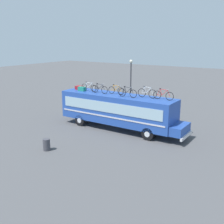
{
  "coord_description": "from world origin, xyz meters",
  "views": [
    {
      "loc": [
        12.89,
        -20.22,
        7.87
      ],
      "look_at": [
        -0.51,
        0.0,
        1.49
      ],
      "focal_mm": 44.4,
      "sensor_mm": 36.0,
      "label": 1
    }
  ],
  "objects_px": {
    "rooftop_bicycle_2": "(100,89)",
    "rooftop_bicycle_4": "(128,93)",
    "rooftop_bicycle_3": "(116,90)",
    "trash_bin": "(47,145)",
    "luggage_bag_2": "(82,89)",
    "rooftop_bicycle_6": "(163,95)",
    "rooftop_bicycle_5": "(147,93)",
    "street_lamp": "(131,80)",
    "luggage_bag_1": "(79,88)",
    "rooftop_bicycle_1": "(89,87)",
    "bus": "(118,109)"
  },
  "relations": [
    {
      "from": "bus",
      "to": "rooftop_bicycle_4",
      "type": "xyz_separation_m",
      "value": [
        1.16,
        -0.38,
        1.67
      ]
    },
    {
      "from": "rooftop_bicycle_1",
      "to": "bus",
      "type": "bearing_deg",
      "value": 0.21
    },
    {
      "from": "rooftop_bicycle_2",
      "to": "rooftop_bicycle_4",
      "type": "relative_size",
      "value": 0.98
    },
    {
      "from": "bus",
      "to": "rooftop_bicycle_4",
      "type": "bearing_deg",
      "value": -18.03
    },
    {
      "from": "bus",
      "to": "street_lamp",
      "type": "relative_size",
      "value": 2.08
    },
    {
      "from": "rooftop_bicycle_2",
      "to": "rooftop_bicycle_4",
      "type": "xyz_separation_m",
      "value": [
        3.01,
        -0.14,
        0.01
      ]
    },
    {
      "from": "luggage_bag_2",
      "to": "rooftop_bicycle_2",
      "type": "xyz_separation_m",
      "value": [
        2.07,
        0.01,
        0.18
      ]
    },
    {
      "from": "rooftop_bicycle_3",
      "to": "trash_bin",
      "type": "distance_m",
      "value": 8.01
    },
    {
      "from": "rooftop_bicycle_3",
      "to": "rooftop_bicycle_4",
      "type": "distance_m",
      "value": 1.6
    },
    {
      "from": "rooftop_bicycle_2",
      "to": "bus",
      "type": "bearing_deg",
      "value": 7.22
    },
    {
      "from": "luggage_bag_2",
      "to": "rooftop_bicycle_1",
      "type": "distance_m",
      "value": 0.72
    },
    {
      "from": "rooftop_bicycle_4",
      "to": "trash_bin",
      "type": "xyz_separation_m",
      "value": [
        -2.85,
        -6.72,
        -3.09
      ]
    },
    {
      "from": "luggage_bag_1",
      "to": "rooftop_bicycle_1",
      "type": "bearing_deg",
      "value": -10.73
    },
    {
      "from": "rooftop_bicycle_5",
      "to": "street_lamp",
      "type": "bearing_deg",
      "value": 130.0
    },
    {
      "from": "rooftop_bicycle_1",
      "to": "rooftop_bicycle_4",
      "type": "relative_size",
      "value": 0.99
    },
    {
      "from": "rooftop_bicycle_1",
      "to": "trash_bin",
      "type": "xyz_separation_m",
      "value": [
        1.58,
        -7.09,
        -3.07
      ]
    },
    {
      "from": "luggage_bag_2",
      "to": "rooftop_bicycle_1",
      "type": "xyz_separation_m",
      "value": [
        0.66,
        0.23,
        0.18
      ]
    },
    {
      "from": "rooftop_bicycle_1",
      "to": "rooftop_bicycle_5",
      "type": "bearing_deg",
      "value": 3.11
    },
    {
      "from": "luggage_bag_2",
      "to": "trash_bin",
      "type": "height_order",
      "value": "luggage_bag_2"
    },
    {
      "from": "trash_bin",
      "to": "street_lamp",
      "type": "height_order",
      "value": "street_lamp"
    },
    {
      "from": "rooftop_bicycle_4",
      "to": "rooftop_bicycle_6",
      "type": "distance_m",
      "value": 3.01
    },
    {
      "from": "rooftop_bicycle_1",
      "to": "rooftop_bicycle_6",
      "type": "distance_m",
      "value": 7.36
    },
    {
      "from": "luggage_bag_1",
      "to": "rooftop_bicycle_4",
      "type": "relative_size",
      "value": 0.42
    },
    {
      "from": "luggage_bag_2",
      "to": "rooftop_bicycle_4",
      "type": "height_order",
      "value": "rooftop_bicycle_4"
    },
    {
      "from": "rooftop_bicycle_2",
      "to": "rooftop_bicycle_5",
      "type": "distance_m",
      "value": 4.53
    },
    {
      "from": "rooftop_bicycle_3",
      "to": "trash_bin",
      "type": "relative_size",
      "value": 1.86
    },
    {
      "from": "trash_bin",
      "to": "rooftop_bicycle_5",
      "type": "bearing_deg",
      "value": 59.68
    },
    {
      "from": "luggage_bag_2",
      "to": "street_lamp",
      "type": "height_order",
      "value": "street_lamp"
    },
    {
      "from": "luggage_bag_2",
      "to": "rooftop_bicycle_4",
      "type": "distance_m",
      "value": 5.09
    },
    {
      "from": "rooftop_bicycle_5",
      "to": "trash_bin",
      "type": "bearing_deg",
      "value": -120.32
    },
    {
      "from": "luggage_bag_2",
      "to": "rooftop_bicycle_3",
      "type": "distance_m",
      "value": 3.61
    },
    {
      "from": "rooftop_bicycle_5",
      "to": "trash_bin",
      "type": "relative_size",
      "value": 1.99
    },
    {
      "from": "rooftop_bicycle_3",
      "to": "trash_bin",
      "type": "bearing_deg",
      "value": -100.43
    },
    {
      "from": "street_lamp",
      "to": "rooftop_bicycle_6",
      "type": "bearing_deg",
      "value": -42.63
    },
    {
      "from": "rooftop_bicycle_2",
      "to": "rooftop_bicycle_6",
      "type": "xyz_separation_m",
      "value": [
        5.94,
        0.56,
        0.0
      ]
    },
    {
      "from": "rooftop_bicycle_2",
      "to": "rooftop_bicycle_5",
      "type": "height_order",
      "value": "rooftop_bicycle_5"
    },
    {
      "from": "bus",
      "to": "rooftop_bicycle_2",
      "type": "xyz_separation_m",
      "value": [
        -1.85,
        -0.23,
        1.67
      ]
    },
    {
      "from": "rooftop_bicycle_4",
      "to": "street_lamp",
      "type": "xyz_separation_m",
      "value": [
        -3.45,
        6.58,
        0.02
      ]
    },
    {
      "from": "rooftop_bicycle_1",
      "to": "street_lamp",
      "type": "relative_size",
      "value": 0.31
    },
    {
      "from": "rooftop_bicycle_5",
      "to": "bus",
      "type": "bearing_deg",
      "value": -173.36
    },
    {
      "from": "bus",
      "to": "rooftop_bicycle_2",
      "type": "relative_size",
      "value": 6.88
    },
    {
      "from": "rooftop_bicycle_4",
      "to": "rooftop_bicycle_5",
      "type": "bearing_deg",
      "value": 24.79
    },
    {
      "from": "rooftop_bicycle_4",
      "to": "street_lamp",
      "type": "distance_m",
      "value": 7.43
    },
    {
      "from": "rooftop_bicycle_4",
      "to": "street_lamp",
      "type": "bearing_deg",
      "value": 117.69
    },
    {
      "from": "street_lamp",
      "to": "rooftop_bicycle_3",
      "type": "bearing_deg",
      "value": -72.11
    },
    {
      "from": "bus",
      "to": "rooftop_bicycle_6",
      "type": "relative_size",
      "value": 6.78
    },
    {
      "from": "bus",
      "to": "rooftop_bicycle_1",
      "type": "distance_m",
      "value": 3.66
    },
    {
      "from": "rooftop_bicycle_5",
      "to": "street_lamp",
      "type": "xyz_separation_m",
      "value": [
        -4.94,
        5.89,
        -0.0
      ]
    },
    {
      "from": "rooftop_bicycle_5",
      "to": "street_lamp",
      "type": "height_order",
      "value": "street_lamp"
    },
    {
      "from": "rooftop_bicycle_4",
      "to": "luggage_bag_2",
      "type": "bearing_deg",
      "value": 178.49
    }
  ]
}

